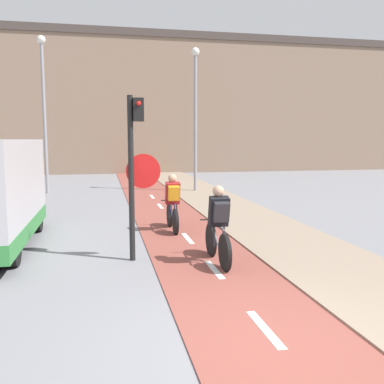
{
  "coord_description": "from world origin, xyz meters",
  "views": [
    {
      "loc": [
        -1.94,
        -4.31,
        2.39
      ],
      "look_at": [
        0.0,
        4.99,
        1.2
      ],
      "focal_mm": 40.0,
      "sensor_mm": 36.0,
      "label": 1
    }
  ],
  "objects_px": {
    "street_lamp_far": "(44,98)",
    "cyclist_near": "(218,227)",
    "traffic_light_pole": "(135,160)",
    "street_lamp_sidewalk": "(195,104)",
    "cyclist_far": "(173,204)"
  },
  "relations": [
    {
      "from": "street_lamp_far",
      "to": "cyclist_near",
      "type": "distance_m",
      "value": 13.18
    },
    {
      "from": "traffic_light_pole",
      "to": "street_lamp_far",
      "type": "height_order",
      "value": "street_lamp_far"
    },
    {
      "from": "street_lamp_sidewalk",
      "to": "street_lamp_far",
      "type": "bearing_deg",
      "value": 173.08
    },
    {
      "from": "traffic_light_pole",
      "to": "cyclist_near",
      "type": "bearing_deg",
      "value": -21.12
    },
    {
      "from": "traffic_light_pole",
      "to": "street_lamp_sidewalk",
      "type": "bearing_deg",
      "value": 71.78
    },
    {
      "from": "traffic_light_pole",
      "to": "cyclist_near",
      "type": "distance_m",
      "value": 2.05
    },
    {
      "from": "street_lamp_far",
      "to": "cyclist_far",
      "type": "xyz_separation_m",
      "value": [
        4.16,
        -8.82,
        -3.4
      ]
    },
    {
      "from": "cyclist_near",
      "to": "cyclist_far",
      "type": "distance_m",
      "value": 3.1
    },
    {
      "from": "street_lamp_sidewalk",
      "to": "traffic_light_pole",
      "type": "bearing_deg",
      "value": -108.22
    },
    {
      "from": "street_lamp_far",
      "to": "cyclist_near",
      "type": "relative_size",
      "value": 3.95
    },
    {
      "from": "street_lamp_far",
      "to": "cyclist_near",
      "type": "xyz_separation_m",
      "value": [
        4.54,
        -11.9,
        -3.39
      ]
    },
    {
      "from": "traffic_light_pole",
      "to": "cyclist_near",
      "type": "height_order",
      "value": "traffic_light_pole"
    },
    {
      "from": "street_lamp_far",
      "to": "traffic_light_pole",
      "type": "bearing_deg",
      "value": -74.99
    },
    {
      "from": "street_lamp_sidewalk",
      "to": "cyclist_far",
      "type": "bearing_deg",
      "value": -106.24
    },
    {
      "from": "cyclist_near",
      "to": "cyclist_far",
      "type": "relative_size",
      "value": 1.05
    }
  ]
}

